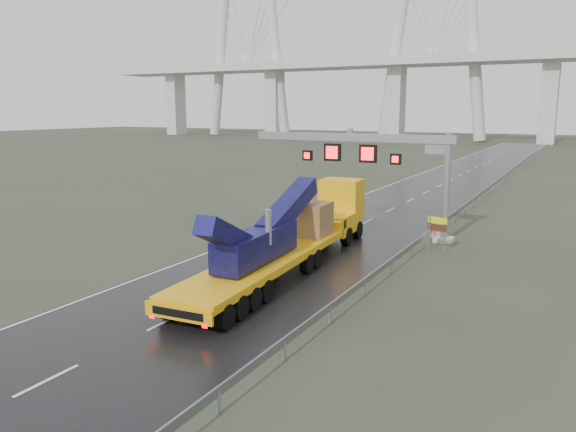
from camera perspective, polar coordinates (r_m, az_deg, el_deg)
The scene contains 7 objects.
ground at distance 25.92m, azimuth -9.23°, elevation -9.07°, with size 400.00×400.00×0.00m, color #313928.
road at distance 61.76m, azimuth 13.83°, elevation 2.34°, with size 11.00×200.00×0.02m, color black.
guardrail at distance 50.71m, azimuth 17.70°, elevation 1.14°, with size 0.20×140.00×1.40m, color gray, non-canonical shape.
sign_gantry at distance 39.55m, azimuth 9.11°, elevation 6.11°, with size 14.90×1.20×7.42m.
heavy_haul_truck at distance 32.49m, azimuth 1.20°, elevation -1.42°, with size 4.32×20.74×4.84m.
exit_sign_pair at distance 35.93m, azimuth 14.91°, elevation -1.10°, with size 1.27×0.43×2.24m.
striped_barrier at distance 40.06m, azimuth 14.91°, elevation -1.33°, with size 0.69×0.37×1.17m, color red.
Camera 1 is at (14.96, -19.28, 8.74)m, focal length 35.00 mm.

